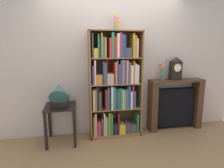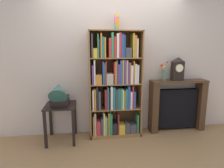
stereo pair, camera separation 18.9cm
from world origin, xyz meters
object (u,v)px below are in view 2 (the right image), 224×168
at_px(flower_vase, 164,73).
at_px(cup_stack, 117,23).
at_px(bookshelf, 115,87).
at_px(side_table_left, 61,113).
at_px(fireplace_mantel, 177,106).
at_px(gramophone, 59,94).
at_px(mantel_clock, 178,69).

bearing_deg(flower_vase, cup_stack, -179.44).
bearing_deg(bookshelf, side_table_left, -175.07).
xyz_separation_m(fireplace_mantel, flower_vase, (-0.30, -0.01, 0.65)).
relative_size(cup_stack, fireplace_mantel, 0.24).
distance_m(cup_stack, gramophone, 1.52).
height_order(bookshelf, gramophone, bookshelf).
relative_size(cup_stack, gramophone, 0.54).
bearing_deg(gramophone, side_table_left, 90.00).
height_order(side_table_left, flower_vase, flower_vase).
distance_m(cup_stack, fireplace_mantel, 1.92).
bearing_deg(side_table_left, fireplace_mantel, 4.10).
bearing_deg(cup_stack, bookshelf, -126.00).
xyz_separation_m(side_table_left, flower_vase, (1.87, 0.14, 0.65)).
bearing_deg(flower_vase, bookshelf, -176.14).
xyz_separation_m(bookshelf, mantel_clock, (1.18, 0.05, 0.30)).
bearing_deg(fireplace_mantel, bookshelf, -176.55).
xyz_separation_m(side_table_left, fireplace_mantel, (2.16, 0.15, 0.00)).
distance_m(bookshelf, fireplace_mantel, 1.29).
bearing_deg(gramophone, flower_vase, 6.66).
height_order(cup_stack, flower_vase, cup_stack).
xyz_separation_m(cup_stack, gramophone, (-0.98, -0.21, -1.15)).
distance_m(cup_stack, flower_vase, 1.24).
relative_size(bookshelf, fireplace_mantel, 1.75).
height_order(gramophone, fireplace_mantel, gramophone).
height_order(gramophone, flower_vase, flower_vase).
relative_size(fireplace_mantel, flower_vase, 2.98).
distance_m(gramophone, mantel_clock, 2.16).
distance_m(fireplace_mantel, flower_vase, 0.71).
bearing_deg(side_table_left, flower_vase, 4.40).
bearing_deg(flower_vase, gramophone, -173.34).
xyz_separation_m(gramophone, flower_vase, (1.87, 0.22, 0.29)).
bearing_deg(flower_vase, side_table_left, -175.60).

